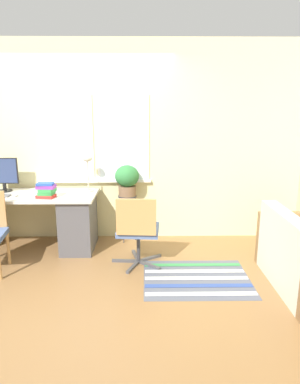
% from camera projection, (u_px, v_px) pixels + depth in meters
% --- Properties ---
extents(ground_plane, '(14.00, 14.00, 0.00)m').
position_uv_depth(ground_plane, '(75.00, 259.00, 4.21)').
color(ground_plane, olive).
extents(wall_back_with_window, '(9.00, 0.12, 2.70)m').
position_uv_depth(wall_back_with_window, '(82.00, 143.00, 4.68)').
color(wall_back_with_window, beige).
rests_on(wall_back_with_window, ground_plane).
extents(desk, '(2.01, 0.74, 0.74)m').
position_uv_depth(desk, '(20.00, 220.00, 4.46)').
color(desk, beige).
rests_on(desk, ground_plane).
extents(monitor, '(0.39, 0.19, 0.45)m').
position_uv_depth(monitor, '(3.00, 174.00, 4.49)').
color(monitor, black).
rests_on(monitor, desk).
extents(mouse, '(0.04, 0.07, 0.03)m').
position_uv_depth(mouse, '(16.00, 195.00, 4.27)').
color(mouse, silver).
rests_on(mouse, desk).
extents(desk_lamp, '(0.14, 0.14, 0.48)m').
position_uv_depth(desk_lamp, '(87.00, 165.00, 4.47)').
color(desk_lamp, '#BCB299').
rests_on(desk_lamp, desk).
extents(book_stack, '(0.23, 0.20, 0.19)m').
position_uv_depth(book_stack, '(46.00, 190.00, 4.20)').
color(book_stack, red).
rests_on(book_stack, desk).
extents(office_chair_swivel, '(0.61, 0.62, 0.86)m').
position_uv_depth(office_chair_swivel, '(138.00, 229.00, 3.95)').
color(office_chair_swivel, '#47474C').
rests_on(office_chair_swivel, ground_plane).
extents(plant_stand, '(0.26, 0.26, 0.65)m').
position_uv_depth(plant_stand, '(127.00, 201.00, 4.70)').
color(plant_stand, '#333338').
rests_on(plant_stand, ground_plane).
extents(potted_plant, '(0.33, 0.33, 0.42)m').
position_uv_depth(potted_plant, '(127.00, 179.00, 4.63)').
color(potted_plant, brown).
rests_on(potted_plant, plant_stand).
extents(floor_rug_striped, '(1.15, 0.90, 0.01)m').
position_uv_depth(floor_rug_striped, '(196.00, 278.00, 3.73)').
color(floor_rug_striped, '#565B6B').
rests_on(floor_rug_striped, ground_plane).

